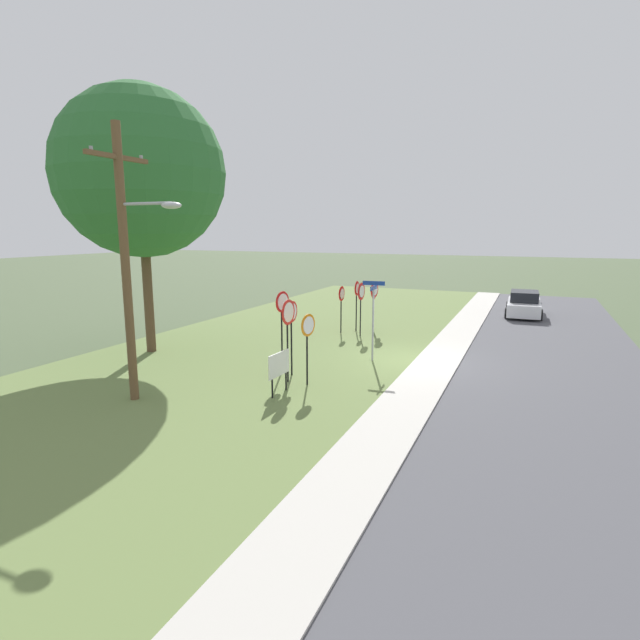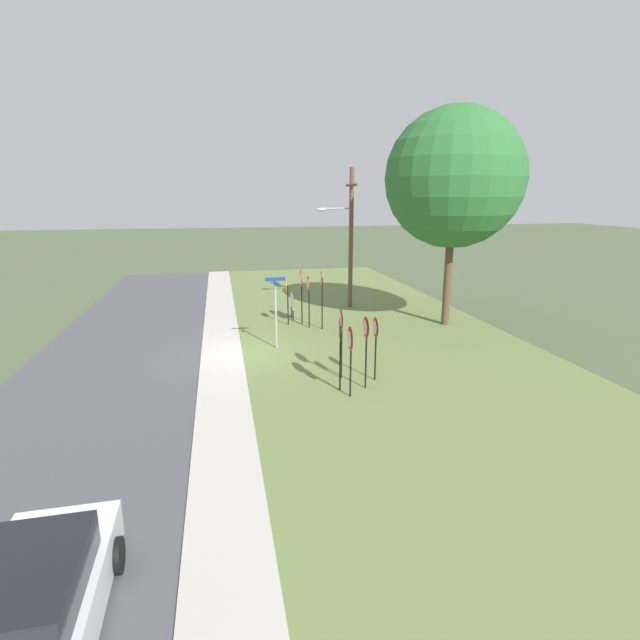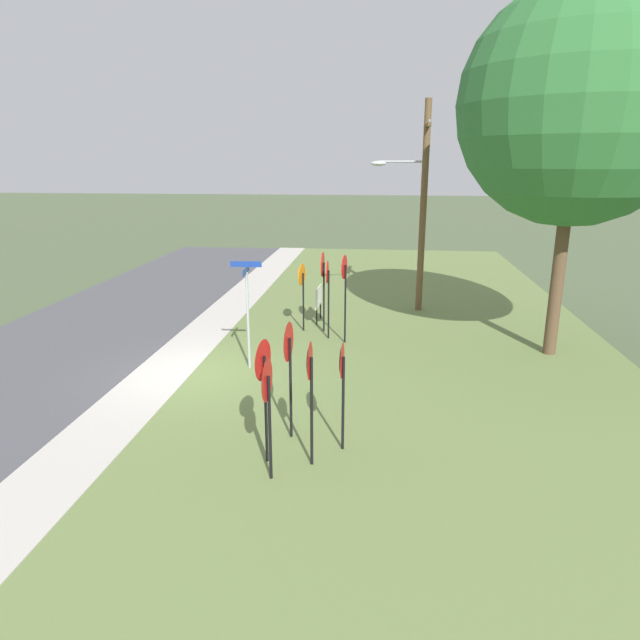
{
  "view_description": "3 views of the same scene",
  "coord_description": "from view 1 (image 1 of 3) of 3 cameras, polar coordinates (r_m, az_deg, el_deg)",
  "views": [
    {
      "loc": [
        -17.52,
        -3.79,
        4.77
      ],
      "look_at": [
        -0.88,
        3.4,
        1.46
      ],
      "focal_mm": 27.71,
      "sensor_mm": 36.0,
      "label": 1
    },
    {
      "loc": [
        18.24,
        -0.69,
        6.1
      ],
      "look_at": [
        -0.03,
        3.12,
        1.28
      ],
      "focal_mm": 27.06,
      "sensor_mm": 36.0,
      "label": 2
    },
    {
      "loc": [
        13.43,
        4.91,
        5.49
      ],
      "look_at": [
        0.84,
        3.52,
        1.86
      ],
      "focal_mm": 31.36,
      "sensor_mm": 36.0,
      "label": 3
    }
  ],
  "objects": [
    {
      "name": "stop_sign_near_right",
      "position": [
        16.04,
        -3.25,
        -0.22
      ],
      "size": [
        0.69,
        0.09,
        2.48
      ],
      "rotation": [
        0.0,
        0.0,
        0.0
      ],
      "color": "black",
      "rests_on": "grass_median"
    },
    {
      "name": "sidewalk_strip",
      "position": [
        18.4,
        13.25,
        -4.87
      ],
      "size": [
        44.0,
        1.6,
        0.06
      ],
      "primitive_type": "cube",
      "color": "#BCB7AD",
      "rests_on": "ground_plane"
    },
    {
      "name": "ground_plane",
      "position": [
        18.55,
        10.81,
        -4.74
      ],
      "size": [
        160.0,
        160.0,
        0.0
      ],
      "primitive_type": "plane",
      "color": "#4C5B3D"
    },
    {
      "name": "yield_sign_near_right",
      "position": [
        23.54,
        6.28,
        2.81
      ],
      "size": [
        0.75,
        0.11,
        2.25
      ],
      "rotation": [
        0.0,
        0.0,
        -0.05
      ],
      "color": "black",
      "rests_on": "grass_median"
    },
    {
      "name": "stop_sign_far_left",
      "position": [
        15.29,
        -3.7,
        -0.22
      ],
      "size": [
        0.79,
        0.1,
        2.63
      ],
      "rotation": [
        0.0,
        0.0,
        -0.03
      ],
      "color": "black",
      "rests_on": "grass_median"
    },
    {
      "name": "stop_sign_far_center",
      "position": [
        16.57,
        -4.38,
        0.77
      ],
      "size": [
        0.71,
        0.14,
        2.73
      ],
      "rotation": [
        0.0,
        0.0,
        -0.15
      ],
      "color": "black",
      "rests_on": "grass_median"
    },
    {
      "name": "street_name_post",
      "position": [
        17.97,
        6.16,
        0.73
      ],
      "size": [
        0.96,
        0.82,
        2.93
      ],
      "rotation": [
        0.0,
        0.0,
        0.06
      ],
      "color": "#9EA0A8",
      "rests_on": "grass_median"
    },
    {
      "name": "oak_tree_left",
      "position": [
        20.28,
        -20.02,
        15.66
      ],
      "size": [
        6.28,
        6.28,
        9.97
      ],
      "color": "brown",
      "rests_on": "grass_median"
    },
    {
      "name": "utility_pole",
      "position": [
        14.32,
        -21.21,
        7.08
      ],
      "size": [
        2.1,
        2.06,
        7.51
      ],
      "color": "brown",
      "rests_on": "grass_median"
    },
    {
      "name": "yield_sign_near_left",
      "position": [
        22.93,
        6.31,
        2.91
      ],
      "size": [
        0.75,
        0.17,
        2.4
      ],
      "rotation": [
        0.0,
        0.0,
        -0.18
      ],
      "color": "black",
      "rests_on": "grass_median"
    },
    {
      "name": "yield_sign_center",
      "position": [
        23.2,
        4.31,
        3.0
      ],
      "size": [
        0.69,
        0.1,
        2.39
      ],
      "rotation": [
        0.0,
        0.0,
        -0.01
      ],
      "color": "black",
      "rests_on": "grass_median"
    },
    {
      "name": "notice_board",
      "position": [
        14.43,
        -4.76,
        -5.37
      ],
      "size": [
        1.1,
        0.09,
        1.25
      ],
      "rotation": [
        0.0,
        0.0,
        -0.06
      ],
      "color": "black",
      "rests_on": "grass_median"
    },
    {
      "name": "yield_sign_far_right",
      "position": [
        22.81,
        2.53,
        2.5
      ],
      "size": [
        0.7,
        0.11,
        2.19
      ],
      "rotation": [
        0.0,
        0.0,
        -0.05
      ],
      "color": "black",
      "rests_on": "grass_median"
    },
    {
      "name": "road_asphalt",
      "position": [
        18.19,
        25.8,
        -5.9
      ],
      "size": [
        44.0,
        6.4,
        0.01
      ],
      "primitive_type": "cube",
      "color": "#4C4C51",
      "rests_on": "ground_plane"
    },
    {
      "name": "stop_sign_near_left",
      "position": [
        15.05,
        -1.41,
        -1.62
      ],
      "size": [
        0.69,
        0.15,
        2.23
      ],
      "rotation": [
        0.0,
        0.0,
        -0.18
      ],
      "color": "black",
      "rests_on": "grass_median"
    },
    {
      "name": "yield_sign_far_left",
      "position": [
        22.07,
        4.81,
        2.74
      ],
      "size": [
        0.79,
        0.12,
        2.44
      ],
      "rotation": [
        0.0,
        0.0,
        -0.09
      ],
      "color": "black",
      "rests_on": "grass_median"
    },
    {
      "name": "parked_sedan_distant",
      "position": [
        30.08,
        22.49,
        1.67
      ],
      "size": [
        4.24,
        1.96,
        1.39
      ],
      "rotation": [
        0.0,
        0.0,
        0.02
      ],
      "color": "silver",
      "rests_on": "road_asphalt"
    },
    {
      "name": "grass_median",
      "position": [
        20.63,
        -5.68,
        -3.02
      ],
      "size": [
        44.0,
        12.0,
        0.04
      ],
      "primitive_type": "cube",
      "color": "olive",
      "rests_on": "ground_plane"
    }
  ]
}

